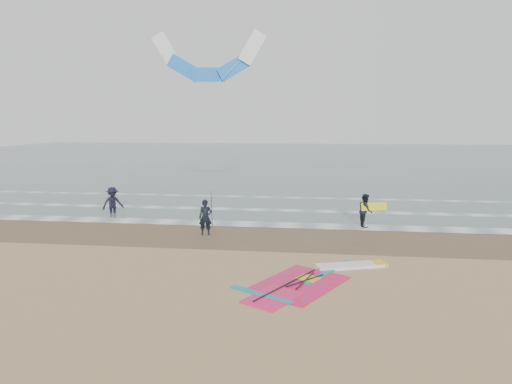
# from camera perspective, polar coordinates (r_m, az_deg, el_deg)

# --- Properties ---
(ground) EXTENTS (120.00, 120.00, 0.00)m
(ground) POSITION_cam_1_polar(r_m,az_deg,el_deg) (15.22, 2.05, -11.27)
(ground) COLOR tan
(ground) RESTS_ON ground
(sea_water) EXTENTS (120.00, 80.00, 0.02)m
(sea_water) POSITION_cam_1_polar(r_m,az_deg,el_deg) (62.46, 5.98, 4.14)
(sea_water) COLOR #47605E
(sea_water) RESTS_ON ground
(wet_sand_band) EXTENTS (120.00, 5.00, 0.01)m
(wet_sand_band) POSITION_cam_1_polar(r_m,az_deg,el_deg) (20.94, 3.52, -5.58)
(wet_sand_band) COLOR brown
(wet_sand_band) RESTS_ON ground
(foam_waterline) EXTENTS (120.00, 9.15, 0.02)m
(foam_waterline) POSITION_cam_1_polar(r_m,az_deg,el_deg) (25.25, 4.16, -2.99)
(foam_waterline) COLOR white
(foam_waterline) RESTS_ON ground
(windsurf_rig) EXTENTS (5.31, 5.03, 0.13)m
(windsurf_rig) POSITION_cam_1_polar(r_m,az_deg,el_deg) (15.59, 7.39, -10.70)
(windsurf_rig) COLOR white
(windsurf_rig) RESTS_ON ground
(person_standing) EXTENTS (0.65, 0.48, 1.66)m
(person_standing) POSITION_cam_1_polar(r_m,az_deg,el_deg) (21.13, -6.34, -3.18)
(person_standing) COLOR black
(person_standing) RESTS_ON ground
(person_walking) EXTENTS (0.68, 0.85, 1.66)m
(person_walking) POSITION_cam_1_polar(r_m,az_deg,el_deg) (23.24, 13.51, -2.26)
(person_walking) COLOR black
(person_walking) RESTS_ON ground
(person_wading) EXTENTS (1.36, 1.33, 1.87)m
(person_wading) POSITION_cam_1_polar(r_m,az_deg,el_deg) (27.05, -17.50, -0.64)
(person_wading) COLOR black
(person_wading) RESTS_ON ground
(held_pole) EXTENTS (0.17, 0.86, 1.82)m
(held_pole) POSITION_cam_1_polar(r_m,az_deg,el_deg) (20.99, -5.56, -2.18)
(held_pole) COLOR black
(held_pole) RESTS_ON ground
(carried_kiteboard) EXTENTS (1.30, 0.51, 0.39)m
(carried_kiteboard) POSITION_cam_1_polar(r_m,az_deg,el_deg) (23.15, 14.54, -1.78)
(carried_kiteboard) COLOR yellow
(carried_kiteboard) RESTS_ON ground
(surf_kite) EXTENTS (8.53, 2.44, 9.05)m
(surf_kite) POSITION_cam_1_polar(r_m,az_deg,el_deg) (27.33, -5.97, 15.89)
(surf_kite) COLOR white
(surf_kite) RESTS_ON ground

